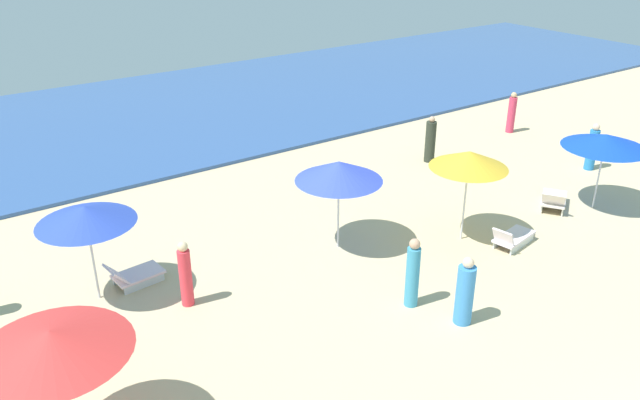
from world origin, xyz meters
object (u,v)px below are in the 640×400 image
at_px(beachgoer_3, 185,275).
at_px(beachgoer_0, 512,113).
at_px(beachgoer_2, 465,293).
at_px(umbrella_3, 469,160).
at_px(lounge_chair_0_0, 554,200).
at_px(cooler_box_1, 111,344).
at_px(umbrella_4, 339,171).
at_px(umbrella_2, 85,215).
at_px(lounge_chair_3_0, 512,238).
at_px(beachgoer_1, 592,148).
at_px(beach_ball_0, 342,184).
at_px(beachgoer_4, 413,274).
at_px(beachgoer_7, 430,141).
at_px(umbrella_0, 606,141).
at_px(lounge_chair_2_0, 134,275).
at_px(umbrella_1, 51,342).

bearing_deg(beachgoer_3, beachgoer_0, -106.60).
relative_size(beachgoer_0, beachgoer_3, 1.01).
bearing_deg(beachgoer_2, umbrella_3, -106.26).
height_order(lounge_chair_0_0, cooler_box_1, lounge_chair_0_0).
xyz_separation_m(umbrella_4, beachgoer_2, (0.21, -4.16, -1.40)).
distance_m(umbrella_2, lounge_chair_3_0, 10.45).
distance_m(umbrella_2, beachgoer_3, 2.47).
distance_m(beachgoer_1, beach_ball_0, 8.56).
relative_size(beachgoer_4, cooler_box_1, 3.68).
distance_m(umbrella_3, beachgoer_4, 3.83).
relative_size(beachgoer_1, beachgoer_4, 0.97).
distance_m(beachgoer_3, beach_ball_0, 7.26).
relative_size(beachgoer_4, beachgoer_7, 1.02).
height_order(lounge_chair_3_0, beachgoer_4, beachgoer_4).
distance_m(lounge_chair_3_0, cooler_box_1, 10.12).
distance_m(umbrella_0, beachgoer_0, 6.99).
xyz_separation_m(lounge_chair_2_0, lounge_chair_3_0, (8.71, -3.85, -0.01)).
relative_size(lounge_chair_0_0, umbrella_2, 0.67).
height_order(umbrella_4, cooler_box_1, umbrella_4).
relative_size(umbrella_2, umbrella_3, 0.92).
bearing_deg(lounge_chair_2_0, beach_ball_0, -83.63).
bearing_deg(umbrella_3, lounge_chair_3_0, -52.73).
height_order(beachgoer_3, beachgoer_4, beachgoer_4).
height_order(beachgoer_1, beachgoer_4, beachgoer_4).
xyz_separation_m(umbrella_2, lounge_chair_2_0, (0.86, 0.09, -1.84)).
xyz_separation_m(beachgoer_0, cooler_box_1, (-17.20, -4.39, -0.58)).
xyz_separation_m(umbrella_3, beachgoer_7, (3.25, 4.60, -1.51)).
distance_m(lounge_chair_2_0, beachgoer_4, 6.45).
distance_m(lounge_chair_0_0, beachgoer_2, 6.74).
bearing_deg(beachgoer_4, umbrella_0, 111.44).
distance_m(umbrella_1, beachgoer_1, 17.91).
distance_m(beachgoer_0, beachgoer_2, 13.23).
xyz_separation_m(umbrella_3, beach_ball_0, (-0.68, 4.41, -2.08)).
xyz_separation_m(beachgoer_4, cooler_box_1, (-6.00, 2.20, -0.62)).
bearing_deg(beachgoer_3, beach_ball_0, -95.29).
relative_size(lounge_chair_2_0, beachgoer_4, 0.80).
relative_size(lounge_chair_2_0, beachgoer_2, 0.84).
bearing_deg(beachgoer_1, beachgoer_3, -6.02).
bearing_deg(beachgoer_4, umbrella_4, -167.85).
distance_m(umbrella_0, beach_ball_0, 7.69).
bearing_deg(umbrella_2, beachgoer_0, 7.89).
xyz_separation_m(umbrella_1, umbrella_3, (10.53, 1.50, 0.06)).
distance_m(umbrella_2, cooler_box_1, 2.84).
relative_size(umbrella_3, beachgoer_2, 1.57).
xyz_separation_m(lounge_chair_3_0, cooler_box_1, (-9.97, 1.70, -0.06)).
relative_size(beachgoer_0, beach_ball_0, 4.52).
bearing_deg(umbrella_2, beachgoer_3, -42.09).
distance_m(umbrella_1, umbrella_3, 10.64).
bearing_deg(umbrella_2, beachgoer_1, -6.27).
height_order(umbrella_3, beach_ball_0, umbrella_3).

